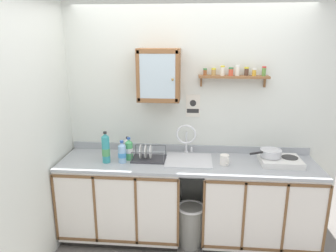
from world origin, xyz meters
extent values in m
cube|color=silver|center=(0.00, 0.69, 1.33)|extent=(3.32, 0.05, 2.65)
cube|color=silver|center=(-1.38, -0.27, 1.33)|extent=(0.05, 3.46, 2.65)
cube|color=black|center=(-0.71, 0.37, 0.04)|extent=(1.24, 0.58, 0.08)
cube|color=silver|center=(-0.71, 0.34, 0.48)|extent=(1.26, 0.64, 0.80)
cube|color=brown|center=(-0.71, 0.02, 0.84)|extent=(1.26, 0.01, 0.03)
cube|color=brown|center=(-0.71, 0.02, 0.13)|extent=(1.26, 0.01, 0.03)
cube|color=brown|center=(-1.34, 0.02, 0.48)|extent=(0.02, 0.01, 0.74)
cube|color=brown|center=(-0.92, 0.02, 0.48)|extent=(0.02, 0.01, 0.74)
cube|color=brown|center=(-0.50, 0.02, 0.48)|extent=(0.02, 0.01, 0.74)
cube|color=brown|center=(-0.08, 0.02, 0.48)|extent=(0.02, 0.01, 0.74)
cube|color=black|center=(0.76, 0.37, 0.04)|extent=(1.14, 0.58, 0.08)
cube|color=silver|center=(0.76, 0.34, 0.48)|extent=(1.16, 0.64, 0.80)
cube|color=brown|center=(0.76, 0.02, 0.84)|extent=(1.16, 0.01, 0.03)
cube|color=brown|center=(0.76, 0.02, 0.13)|extent=(1.16, 0.01, 0.03)
cube|color=brown|center=(0.18, 0.02, 0.48)|extent=(0.02, 0.01, 0.74)
cube|color=brown|center=(0.56, 0.02, 0.48)|extent=(0.02, 0.01, 0.74)
cube|color=brown|center=(0.95, 0.02, 0.48)|extent=(0.02, 0.01, 0.74)
cube|color=brown|center=(1.34, 0.02, 0.48)|extent=(0.02, 0.01, 0.74)
cube|color=#9EA3A8|center=(0.00, 0.34, 0.90)|extent=(2.68, 0.67, 0.03)
cube|color=#9EA3A8|center=(0.00, 0.65, 0.95)|extent=(2.68, 0.02, 0.08)
cube|color=silver|center=(0.01, 0.36, 0.92)|extent=(0.49, 0.42, 0.01)
cube|color=slate|center=(0.01, 0.36, 0.80)|extent=(0.41, 0.34, 0.01)
cube|color=slate|center=(0.01, 0.54, 0.85)|extent=(0.41, 0.01, 0.12)
cube|color=slate|center=(0.01, 0.19, 0.85)|extent=(0.41, 0.01, 0.12)
cylinder|color=#4C4C51|center=(0.01, 0.36, 0.79)|extent=(0.04, 0.04, 0.01)
cylinder|color=silver|center=(-0.02, 0.59, 0.92)|extent=(0.05, 0.05, 0.02)
cylinder|color=silver|center=(-0.02, 0.59, 1.05)|extent=(0.02, 0.02, 0.23)
torus|color=silver|center=(-0.02, 0.50, 1.16)|extent=(0.22, 0.02, 0.22)
cylinder|color=silver|center=(0.04, 0.59, 0.96)|extent=(0.02, 0.02, 0.05)
cube|color=silver|center=(0.95, 0.37, 0.94)|extent=(0.41, 0.33, 0.06)
cylinder|color=#2D2D2D|center=(0.86, 0.39, 0.98)|extent=(0.16, 0.16, 0.01)
cylinder|color=#2D2D2D|center=(1.05, 0.39, 0.98)|extent=(0.16, 0.16, 0.01)
cylinder|color=black|center=(0.86, 0.22, 0.94)|extent=(0.03, 0.02, 0.03)
cylinder|color=black|center=(1.05, 0.22, 0.94)|extent=(0.03, 0.02, 0.03)
cylinder|color=silver|center=(0.86, 0.39, 1.01)|extent=(0.21, 0.21, 0.07)
torus|color=silver|center=(0.86, 0.39, 1.05)|extent=(0.22, 0.22, 0.01)
cylinder|color=black|center=(0.69, 0.31, 1.04)|extent=(0.14, 0.08, 0.02)
cylinder|color=white|center=(-0.66, 0.45, 1.00)|extent=(0.06, 0.06, 0.17)
cone|color=white|center=(-0.66, 0.45, 1.10)|extent=(0.06, 0.06, 0.03)
cylinder|color=#262626|center=(-0.66, 0.45, 1.12)|extent=(0.03, 0.03, 0.02)
cylinder|color=#3F8CCC|center=(-0.66, 0.45, 1.01)|extent=(0.06, 0.06, 0.05)
cylinder|color=#4CB266|center=(-0.62, 0.35, 1.01)|extent=(0.08, 0.08, 0.19)
cone|color=#4CB266|center=(-0.62, 0.35, 1.12)|extent=(0.07, 0.07, 0.04)
cylinder|color=#2D59B2|center=(-0.62, 0.35, 1.15)|extent=(0.04, 0.04, 0.02)
cylinder|color=white|center=(-0.62, 0.35, 1.01)|extent=(0.08, 0.08, 0.05)
cylinder|color=teal|center=(-0.84, 0.25, 1.05)|extent=(0.08, 0.08, 0.28)
cone|color=teal|center=(-0.84, 0.25, 1.21)|extent=(0.08, 0.08, 0.04)
cylinder|color=#262626|center=(-0.84, 0.25, 1.23)|extent=(0.04, 0.04, 0.02)
cylinder|color=#4C9959|center=(-0.84, 0.25, 1.03)|extent=(0.08, 0.08, 0.08)
cylinder|color=#8CB7E0|center=(-0.67, 0.26, 1.00)|extent=(0.08, 0.08, 0.18)
cone|color=#8CB7E0|center=(-0.67, 0.26, 1.11)|extent=(0.08, 0.08, 0.04)
cylinder|color=#2D59B2|center=(-0.67, 0.26, 1.14)|extent=(0.04, 0.04, 0.02)
cylinder|color=#3F8CCC|center=(-0.67, 0.26, 0.99)|extent=(0.08, 0.08, 0.05)
cylinder|color=silver|center=(-0.87, 0.35, 1.00)|extent=(0.06, 0.06, 0.18)
cone|color=silver|center=(-0.87, 0.35, 1.10)|extent=(0.06, 0.06, 0.03)
cylinder|color=#262626|center=(-0.87, 0.35, 1.13)|extent=(0.03, 0.03, 0.02)
cylinder|color=white|center=(-0.87, 0.35, 1.01)|extent=(0.07, 0.07, 0.05)
cube|color=#333338|center=(-0.41, 0.37, 0.92)|extent=(0.36, 0.26, 0.01)
cylinder|color=#4C4F54|center=(-0.57, 0.25, 0.98)|extent=(0.01, 0.01, 0.11)
cylinder|color=#4C4F54|center=(-0.24, 0.25, 0.98)|extent=(0.01, 0.01, 0.11)
cylinder|color=#4C4F54|center=(-0.57, 0.49, 0.98)|extent=(0.01, 0.01, 0.11)
cylinder|color=#4C4F54|center=(-0.24, 0.49, 0.98)|extent=(0.01, 0.01, 0.11)
cylinder|color=#4C4F54|center=(-0.41, 0.25, 1.03)|extent=(0.33, 0.01, 0.01)
cylinder|color=#4C4F54|center=(-0.41, 0.49, 1.03)|extent=(0.33, 0.01, 0.01)
cylinder|color=white|center=(-0.50, 0.37, 1.00)|extent=(0.01, 0.15, 0.15)
cylinder|color=white|center=(-0.44, 0.37, 1.00)|extent=(0.01, 0.14, 0.14)
cylinder|color=white|center=(-0.39, 0.37, 1.00)|extent=(0.01, 0.15, 0.15)
cylinder|color=white|center=(0.38, 0.29, 0.97)|extent=(0.09, 0.09, 0.11)
torus|color=white|center=(0.40, 0.25, 0.97)|extent=(0.04, 0.07, 0.07)
cube|color=brown|center=(-0.32, 0.54, 1.79)|extent=(0.44, 0.25, 0.54)
cube|color=silver|center=(-0.32, 0.41, 1.79)|extent=(0.36, 0.01, 0.45)
cube|color=brown|center=(-0.52, 0.41, 1.79)|extent=(0.04, 0.01, 0.51)
cube|color=brown|center=(-0.12, 0.41, 1.79)|extent=(0.04, 0.01, 0.51)
cube|color=brown|center=(-0.32, 0.41, 2.03)|extent=(0.41, 0.01, 0.04)
cube|color=brown|center=(-0.32, 0.41, 1.54)|extent=(0.41, 0.01, 0.04)
sphere|color=olive|center=(-0.16, 0.39, 1.76)|extent=(0.02, 0.02, 0.02)
cube|color=brown|center=(0.46, 0.59, 1.77)|extent=(0.73, 0.14, 0.02)
cube|color=brown|center=(0.13, 0.65, 1.71)|extent=(0.02, 0.03, 0.10)
cube|color=brown|center=(0.79, 0.65, 1.71)|extent=(0.02, 0.03, 0.10)
cylinder|color=brown|center=(0.16, 0.59, 1.81)|extent=(0.04, 0.04, 0.06)
cylinder|color=#33723F|center=(0.16, 0.59, 1.85)|extent=(0.04, 0.04, 0.02)
cylinder|color=tan|center=(0.25, 0.60, 1.81)|extent=(0.05, 0.05, 0.06)
cylinder|color=yellow|center=(0.25, 0.60, 1.85)|extent=(0.05, 0.05, 0.02)
cylinder|color=silver|center=(0.34, 0.59, 1.83)|extent=(0.04, 0.04, 0.09)
cylinder|color=yellow|center=(0.34, 0.59, 1.88)|extent=(0.04, 0.04, 0.02)
cylinder|color=#CC4C33|center=(0.43, 0.58, 1.82)|extent=(0.05, 0.05, 0.07)
cylinder|color=#33723F|center=(0.43, 0.58, 1.86)|extent=(0.05, 0.05, 0.02)
cylinder|color=silver|center=(0.49, 0.59, 1.83)|extent=(0.05, 0.05, 0.09)
cylinder|color=white|center=(0.49, 0.59, 1.88)|extent=(0.05, 0.05, 0.02)
cylinder|color=#4C3326|center=(0.59, 0.60, 1.82)|extent=(0.04, 0.04, 0.07)
cylinder|color=yellow|center=(0.59, 0.60, 1.86)|extent=(0.05, 0.05, 0.02)
cylinder|color=gold|center=(0.66, 0.59, 1.81)|extent=(0.04, 0.04, 0.06)
cylinder|color=white|center=(0.66, 0.59, 1.85)|extent=(0.04, 0.04, 0.02)
cylinder|color=#598C3F|center=(0.76, 0.59, 1.83)|extent=(0.04, 0.04, 0.08)
cylinder|color=red|center=(0.76, 0.59, 1.87)|extent=(0.04, 0.04, 0.02)
cube|color=silver|center=(0.04, 0.66, 1.44)|extent=(0.15, 0.01, 0.25)
cube|color=#262626|center=(0.04, 0.66, 1.39)|extent=(0.13, 0.00, 0.04)
cylinder|color=#262626|center=(0.04, 0.66, 1.47)|extent=(0.07, 0.00, 0.07)
cylinder|color=gray|center=(0.05, 0.24, 0.22)|extent=(0.27, 0.27, 0.44)
torus|color=white|center=(0.05, 0.24, 0.44)|extent=(0.30, 0.30, 0.03)
camera|label=1|loc=(0.07, -2.72, 2.14)|focal=33.42mm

